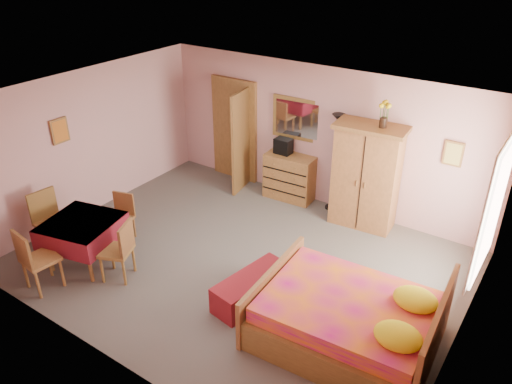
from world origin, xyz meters
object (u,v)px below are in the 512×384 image
Objects in this scene: wardrobe at (366,177)px; chair_west at (52,223)px; bench at (252,288)px; chair_south at (40,258)px; sunflower_vase at (384,114)px; dining_table at (84,242)px; floor_lamp at (335,163)px; chair_east at (116,250)px; wall_mirror at (298,119)px; bed at (347,307)px; chair_north at (120,219)px; chest_of_drawers at (290,177)px; stereo at (283,146)px.

wardrobe reaches higher than chair_west.
chair_south is at bearing -151.21° from bench.
sunflower_vase is at bearing 77.74° from bench.
dining_table is 0.71m from chair_west.
sunflower_vase is 0.44× the size of chair_west.
floor_lamp is 4.09m from chair_east.
bench is 3.04m from chair_south.
bed is at bearing -54.41° from wall_mirror.
chair_north is 1.04m from chair_west.
wall_mirror is 4.95m from chair_south.
chair_south is at bearing -118.28° from floor_lamp.
floor_lamp is at bearing 2.19° from chest_of_drawers.
chair_west is (-0.69, 0.70, 0.01)m from chair_south.
chest_of_drawers is at bearing -36.13° from chair_east.
bench is (1.13, -3.13, -1.35)m from wall_mirror.
bed is 4.08m from chair_north.
floor_lamp is 1.83× the size of chair_west.
bench is at bearing -74.03° from wall_mirror.
floor_lamp is at bearing 115.91° from bed.
chair_west is at bearing -118.90° from stereo.
bed is 4.13m from dining_table.
chest_of_drawers is at bearing 127.97° from bed.
wardrobe is 5.20m from chair_west.
stereo reaches higher than chair_north.
chest_of_drawers is 0.43× the size of bed.
chair_south is at bearing 114.22° from chair_east.
wardrobe is at bearing 106.17° from bed.
wall_mirror is at bearing 171.74° from floor_lamp.
chair_north is (-2.41, -2.97, -0.51)m from floor_lamp.
stereo reaches higher than dining_table.
wardrobe is at bearing 61.57° from chair_south.
wall_mirror is 1.24× the size of chair_north.
chair_south reaches higher than chair_east.
stereo is at bearing 113.97° from bench.
stereo is 0.31× the size of chair_west.
wall_mirror reaches higher than floor_lamp.
sunflower_vase is (1.91, -0.13, 1.03)m from stereo.
wardrobe is at bearing -154.90° from chair_north.
chest_of_drawers is 0.95× the size of chair_south.
chest_of_drawers is 1.00m from floor_lamp.
wall_mirror is 1.00× the size of chair_west.
wall_mirror is at bearing 79.06° from chair_south.
chair_west reaches higher than chest_of_drawers.
floor_lamp reaches higher than chair_east.
stereo is 0.26× the size of bench.
chair_south is 1.49m from chair_north.
wall_mirror reaches higher than bed.
chair_east is at bearing 99.22° from chair_west.
floor_lamp is at bearing 158.85° from wardrobe.
stereo is 4.25m from chair_west.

